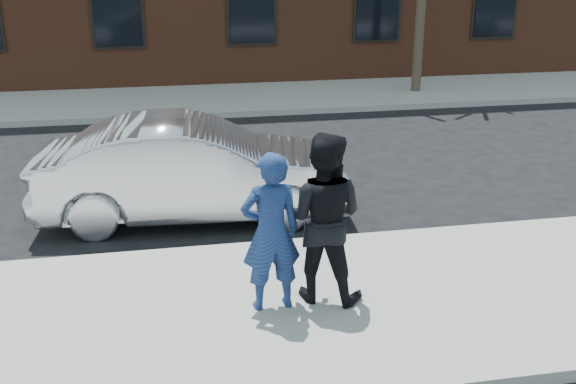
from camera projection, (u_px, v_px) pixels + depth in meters
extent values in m
plane|color=black|center=(390.00, 296.00, 8.30)|extent=(100.00, 100.00, 0.00)
cube|color=gray|center=(397.00, 301.00, 8.04)|extent=(50.00, 3.50, 0.15)
cube|color=#999691|center=(355.00, 240.00, 9.70)|extent=(50.00, 0.10, 0.15)
cube|color=gray|center=(258.00, 98.00, 18.64)|extent=(50.00, 3.50, 0.15)
cube|color=#999691|center=(268.00, 113.00, 16.98)|extent=(50.00, 0.10, 0.15)
cube|color=black|center=(378.00, 11.00, 20.14)|extent=(1.30, 0.06, 1.70)
cylinder|color=#362B20|center=(420.00, 15.00, 18.44)|extent=(0.26, 0.26, 4.20)
imported|color=silver|center=(193.00, 170.00, 10.45)|extent=(4.88, 1.98, 1.58)
imported|color=navy|center=(271.00, 232.00, 7.46)|extent=(0.71, 0.50, 1.86)
cube|color=black|center=(261.00, 192.00, 7.51)|extent=(0.08, 0.13, 0.08)
imported|color=black|center=(323.00, 218.00, 7.66)|extent=(1.21, 1.11, 2.01)
cube|color=black|center=(313.00, 208.00, 7.85)|extent=(0.10, 0.15, 0.06)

